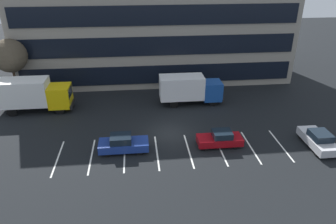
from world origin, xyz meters
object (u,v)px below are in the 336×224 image
at_px(box_truck_blue, 189,88).
at_px(sedan_navy, 123,144).
at_px(box_truck_yellow, 32,94).
at_px(sedan_maroon, 220,139).
at_px(bare_tree, 10,56).
at_px(sedan_silver, 318,140).

relative_size(box_truck_blue, sedan_navy, 1.67).
relative_size(box_truck_yellow, sedan_navy, 1.83).
relative_size(sedan_navy, sedan_maroon, 1.07).
bearing_deg(box_truck_yellow, sedan_navy, -42.96).
distance_m(box_truck_blue, sedan_maroon, 9.49).
relative_size(box_truck_yellow, bare_tree, 1.10).
distance_m(box_truck_blue, bare_tree, 20.65).
relative_size(box_truck_blue, sedan_silver, 1.65).
relative_size(sedan_silver, bare_tree, 0.61).
distance_m(sedan_silver, bare_tree, 33.35).
height_order(sedan_maroon, bare_tree, bare_tree).
bearing_deg(box_truck_yellow, sedan_maroon, -26.39).
relative_size(sedan_navy, sedan_silver, 0.99).
bearing_deg(bare_tree, sedan_maroon, -31.29).
bearing_deg(box_truck_blue, sedan_navy, -128.23).
bearing_deg(sedan_maroon, bare_tree, 148.71).
xyz_separation_m(box_truck_blue, box_truck_yellow, (-17.15, -0.21, 0.18)).
bearing_deg(box_truck_yellow, box_truck_blue, 0.69).
distance_m(box_truck_yellow, sedan_silver, 28.90).
height_order(sedan_silver, bare_tree, bare_tree).
height_order(box_truck_blue, sedan_silver, box_truck_blue).
relative_size(sedan_navy, bare_tree, 0.60).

